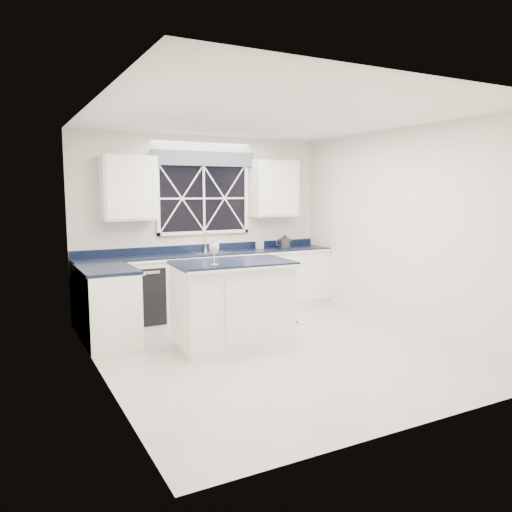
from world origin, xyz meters
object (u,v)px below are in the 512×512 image
soap_bottle (260,242)px  dishwasher (140,294)px  wine_glass (214,248)px  faucet (206,241)px  island (233,303)px  kettle (285,241)px

soap_bottle → dishwasher: bearing=-177.0°
wine_glass → faucet: bearing=70.6°
dishwasher → island: (0.71, -1.60, 0.11)m
wine_glass → soap_bottle: bearing=49.5°
dishwasher → island: 1.75m
kettle → soap_bottle: bearing=-179.2°
dishwasher → island: island is taller
island → wine_glass: 0.78m
dishwasher → faucet: 1.31m
faucet → soap_bottle: (0.90, -0.09, -0.05)m
faucet → wine_glass: 2.07m
wine_glass → island: bearing=26.8°
dishwasher → island: size_ratio=0.58×
kettle → soap_bottle: kettle is taller
dishwasher → soap_bottle: bearing=3.0°
faucet → island: (-0.39, -1.79, -0.58)m
island → wine_glass: size_ratio=5.25×
kettle → soap_bottle: (-0.44, 0.04, 0.01)m
dishwasher → wine_glass: size_ratio=3.03×
kettle → wine_glass: 2.72m
island → wine_glass: wine_glass is taller
island → kettle: (1.72, 1.66, 0.52)m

